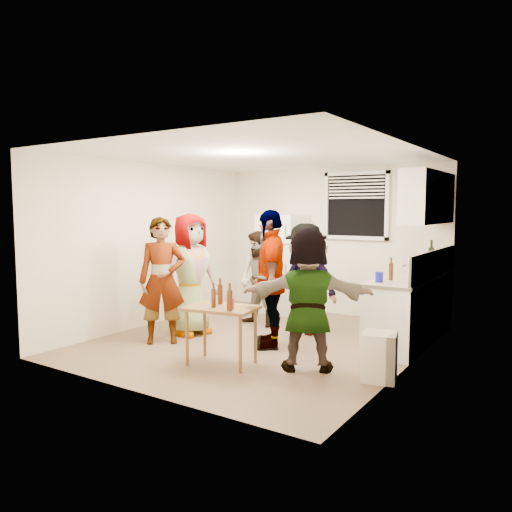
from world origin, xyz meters
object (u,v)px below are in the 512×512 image
Objects in this scene: guest_back_right at (305,333)px; red_cup at (230,308)px; guest_grey at (191,334)px; guest_orange at (307,369)px; wine_bottle at (431,270)px; serving_table at (222,364)px; refrigerator at (283,263)px; guest_black at (271,346)px; beer_bottle_counter at (391,280)px; blue_cup at (379,282)px; beer_bottle_table at (214,307)px; guest_stripe at (163,342)px; guest_back_left at (260,326)px; kettle at (415,273)px; trash_bin at (379,357)px.

red_cup is at bearing -85.06° from guest_back_right.
guest_grey is 2.20m from guest_orange.
wine_bottle is 3.53m from serving_table.
refrigerator is 2.41m from guest_black.
refrigerator is 2.27m from guest_grey.
beer_bottle_counter is 2.36m from serving_table.
red_cup is at bearing -130.88° from blue_cup.
red_cup is 1.19m from guest_black.
red_cup is (0.19, 0.06, 0.00)m from beer_bottle_table.
guest_stripe is at bearing 165.73° from serving_table.
guest_back_left is (-2.04, 0.44, -0.90)m from blue_cup.
serving_table is (-1.49, -2.57, -0.90)m from kettle.
trash_bin is at bearing -85.59° from guest_grey.
refrigerator is at bearing -178.70° from wine_bottle.
guest_black is at bearing 93.54° from red_cup.
refrigerator is 3.29m from guest_orange.
guest_orange is (-0.66, -2.65, -0.90)m from wine_bottle.
red_cup is at bearing -70.48° from refrigerator.
kettle reaches higher than guest_grey.
refrigerator reaches higher than guest_black.
blue_cup is 1.57m from guest_back_right.
serving_table is at bearing -113.53° from guest_grey.
trash_bin is at bearing -76.47° from beer_bottle_counter.
refrigerator is at bearing 105.91° from beer_bottle_table.
guest_orange is (-0.80, -0.10, -0.25)m from trash_bin.
serving_table is 1.80m from guest_back_right.
blue_cup is (2.29, -1.57, 0.05)m from refrigerator.
beer_bottle_table reaches higher than guest_orange.
wine_bottle is at bearing 1.60° from guest_stripe.
red_cup is (-1.57, -0.50, 0.43)m from trash_bin.
guest_back_left is at bearing -171.26° from guest_black.
beer_bottle_table is 1.67m from guest_grey.
guest_orange is (0.78, 0.40, -0.68)m from red_cup.
beer_bottle_counter is 0.43× the size of trash_bin.
blue_cup is 1.12× the size of red_cup.
guest_orange is at bearing -33.79° from guest_back_left.
refrigerator reaches higher than guest_back_right.
guest_grey is at bearing 46.51° from guest_stripe.
guest_black is (-1.63, 0.47, -0.25)m from trash_bin.
blue_cup is at bearing 110.53° from trash_bin.
refrigerator is 2.12× the size of serving_table.
refrigerator is at bearing 136.60° from trash_bin.
wine_bottle reaches higher than guest_black.
wine_bottle reaches higher than guest_back_right.
kettle is at bearing 59.88° from serving_table.
serving_table reaches higher than guest_orange.
kettle is 0.15× the size of guest_grey.
beer_bottle_table is at bearing -117.70° from wine_bottle.
guest_orange is at bearing -112.01° from beer_bottle_counter.
trash_bin is at bearing -87.03° from wine_bottle.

